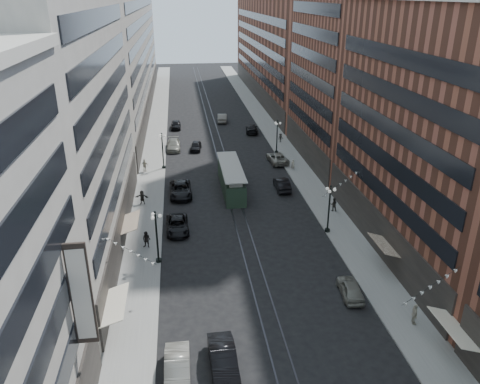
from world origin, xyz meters
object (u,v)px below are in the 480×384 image
car_9 (176,125)px  pedestrian_4 (415,314)px  pedestrian_5 (142,197)px  pedestrian_2 (147,240)px  car_1 (177,370)px  lamppost_se_mid (277,136)px  car_2 (177,225)px  pedestrian_8 (293,165)px  lamppost_sw_far (157,235)px  pedestrian_9 (281,138)px  car_10 (282,184)px  car_12 (252,129)px  car_7 (181,190)px  lamppost_sw_mid (163,149)px  car_5 (223,360)px  lamppost_se_far (329,207)px  car_11 (277,158)px  car_13 (196,146)px  streetcar (231,179)px  car_8 (174,145)px  car_4 (350,288)px  pedestrian_7 (334,204)px  pedestrian_6 (145,165)px

car_9 → pedestrian_4: bearing=-72.3°
pedestrian_4 → pedestrian_5: 34.91m
pedestrian_2 → car_1: bearing=-59.5°
lamppost_se_mid → pedestrian_5: lamppost_se_mid is taller
car_2 → pedestrian_8: 24.45m
lamppost_sw_far → pedestrian_9: size_ratio=3.49×
car_10 → car_1: bearing=67.2°
lamppost_se_mid → car_12: lamppost_se_mid is taller
lamppost_se_mid → car_7: (-16.00, -15.47, -2.25)m
lamppost_sw_far → car_12: lamppost_sw_far is taller
lamppost_sw_mid → pedestrian_9: 23.04m
car_5 → pedestrian_5: (-7.35, 29.13, 0.19)m
lamppost_se_far → pedestrian_9: size_ratio=3.49×
car_11 → car_13: bearing=-37.1°
streetcar → car_2: size_ratio=2.33×
car_8 → car_4: bearing=-70.6°
lamppost_sw_far → streetcar: 19.93m
car_2 → car_7: bearing=85.5°
car_7 → lamppost_sw_mid: bearing=101.5°
car_1 → lamppost_se_mid: bearing=71.1°
car_12 → car_13: (-11.02, -9.47, -0.05)m
lamppost_sw_far → lamppost_se_mid: size_ratio=1.00×
car_4 → car_9: size_ratio=0.93×
car_5 → pedestrian_9: 54.87m
pedestrian_5 → car_1: bearing=-70.1°
lamppost_se_far → pedestrian_7: (2.33, 5.07, -2.10)m
pedestrian_8 → car_7: bearing=24.0°
streetcar → pedestrian_8: 11.78m
pedestrian_2 → pedestrian_4: (21.77, -15.15, 0.01)m
lamppost_se_mid → car_9: 24.32m
car_11 → pedestrian_9: size_ratio=3.54×
lamppost_se_mid → pedestrian_8: size_ratio=3.52×
pedestrian_4 → pedestrian_6: bearing=44.2°
pedestrian_6 → pedestrian_4: bearing=144.8°
lamppost_se_mid → car_1: bearing=-109.4°
streetcar → car_10: streetcar is taller
lamppost_se_far → pedestrian_4: lamppost_se_far is taller
car_1 → pedestrian_6: 41.48m
car_7 → pedestrian_5: bearing=-155.3°
lamppost_sw_far → car_10: bearing=46.3°
pedestrian_7 → car_13: bearing=-47.3°
lamppost_sw_mid → pedestrian_6: 3.56m
car_12 → car_7: bearing=70.8°
car_5 → car_7: size_ratio=0.86×
car_5 → car_9: (-3.01, 64.69, -0.08)m
pedestrian_9 → pedestrian_7: bearing=-102.8°
lamppost_sw_far → car_2: lamppost_sw_far is taller
lamppost_se_far → car_11: bearing=91.9°
pedestrian_6 → pedestrian_8: bearing=-161.8°
car_11 → car_13: (-12.37, 8.00, -0.06)m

